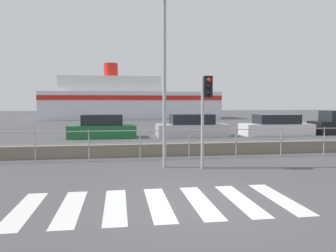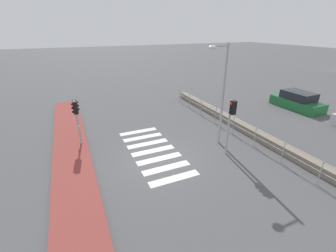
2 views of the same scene
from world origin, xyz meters
name	(u,v)px [view 1 (image 1 of 2)]	position (x,y,z in m)	size (l,w,h in m)	color
ground_plane	(200,202)	(0.00, 0.00, 0.00)	(160.00, 160.00, 0.00)	#4C4C4F
crosswalk	(159,204)	(-0.89, 0.00, 0.00)	(5.85, 2.40, 0.01)	silver
seawall	(162,149)	(0.00, 6.27, 0.25)	(18.66, 0.55, 0.49)	slate
harbor_fence	(165,139)	(0.00, 5.39, 0.76)	(16.83, 0.04, 1.15)	#9EA0A3
traffic_light_far	(206,101)	(1.04, 3.43, 2.18)	(0.34, 0.32, 2.97)	#9EA0A3
streetlamp	(165,60)	(-0.24, 3.60, 3.46)	(0.32, 1.18, 5.51)	#9EA0A3
ferry_boat	(128,101)	(-0.55, 36.79, 2.31)	(22.40, 6.97, 7.20)	silver
parked_car_green	(103,128)	(-2.70, 13.41, 0.60)	(4.01, 1.84, 1.41)	#1E6633
parked_car_silver	(192,127)	(2.83, 13.41, 0.60)	(4.41, 1.86, 1.40)	#BCBCC1
parked_car_white	(276,126)	(8.51, 13.41, 0.58)	(4.56, 1.77, 1.35)	silver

